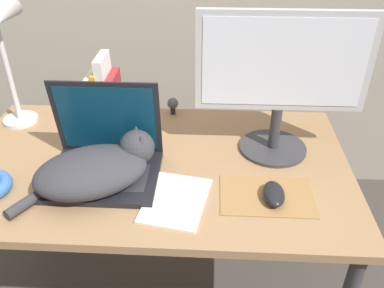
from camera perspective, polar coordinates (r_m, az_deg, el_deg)
The scene contains 10 objects.
desk at distance 1.41m, azimuth -5.22°, elevation -4.86°, with size 1.30×0.76×0.71m.
laptop at distance 1.31m, azimuth -12.14°, elevation -1.95°, with size 0.34×0.27×0.29m.
cat at distance 1.26m, azimuth -13.18°, elevation -3.34°, with size 0.41×0.35×0.15m.
external_monitor at distance 1.32m, azimuth 12.47°, elevation 9.10°, with size 0.54×0.23×0.48m.
mousepad at distance 1.24m, azimuth 10.43°, elevation -7.16°, with size 0.28×0.18×0.00m.
computer_mouse at distance 1.22m, azimuth 11.41°, elevation -6.87°, with size 0.06×0.11×0.04m.
book_row at distance 1.60m, azimuth -12.25°, elevation 6.96°, with size 0.12×0.15×0.26m.
desk_lamp at distance 1.56m, azimuth -24.69°, elevation 13.13°, with size 0.17×0.17×0.49m.
notepad at distance 1.20m, azimuth -2.27°, elevation -7.89°, with size 0.21×0.26×0.01m.
webcam at distance 1.62m, azimuth -2.71°, elevation 5.62°, with size 0.04×0.04×0.07m.
Camera 1 is at (0.19, -0.72, 1.50)m, focal length 38.00 mm.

